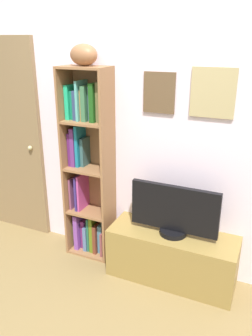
{
  "coord_description": "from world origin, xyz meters",
  "views": [
    {
      "loc": [
        0.97,
        -1.45,
        1.92
      ],
      "look_at": [
        -0.07,
        0.85,
        0.97
      ],
      "focal_mm": 36.3,
      "sensor_mm": 36.0,
      "label": 1
    }
  ],
  "objects_px": {
    "television": "(174,211)",
    "door": "(6,139)",
    "bookshelf": "(88,172)",
    "football": "(84,55)",
    "tv_stand": "(172,256)"
  },
  "relations": [
    {
      "from": "door",
      "to": "tv_stand",
      "type": "bearing_deg",
      "value": -5.33
    },
    {
      "from": "bookshelf",
      "to": "door",
      "type": "distance_m",
      "value": 1.0
    },
    {
      "from": "tv_stand",
      "to": "television",
      "type": "relative_size",
      "value": 1.48
    },
    {
      "from": "bookshelf",
      "to": "television",
      "type": "xyz_separation_m",
      "value": [
        0.84,
        -0.1,
        -0.17
      ]
    },
    {
      "from": "bookshelf",
      "to": "tv_stand",
      "type": "height_order",
      "value": "bookshelf"
    },
    {
      "from": "bookshelf",
      "to": "door",
      "type": "relative_size",
      "value": 0.88
    },
    {
      "from": "television",
      "to": "door",
      "type": "relative_size",
      "value": 0.36
    },
    {
      "from": "tv_stand",
      "to": "door",
      "type": "relative_size",
      "value": 0.54
    },
    {
      "from": "television",
      "to": "door",
      "type": "xyz_separation_m",
      "value": [
        -1.83,
        0.17,
        0.34
      ]
    },
    {
      "from": "football",
      "to": "tv_stand",
      "type": "height_order",
      "value": "football"
    },
    {
      "from": "bookshelf",
      "to": "football",
      "type": "bearing_deg",
      "value": -51.05
    },
    {
      "from": "football",
      "to": "door",
      "type": "xyz_separation_m",
      "value": [
        -1.01,
        0.1,
        -0.83
      ]
    },
    {
      "from": "bookshelf",
      "to": "football",
      "type": "xyz_separation_m",
      "value": [
        0.02,
        -0.03,
        1.0
      ]
    },
    {
      "from": "tv_stand",
      "to": "door",
      "type": "height_order",
      "value": "door"
    },
    {
      "from": "door",
      "to": "football",
      "type": "bearing_deg",
      "value": -5.86
    }
  ]
}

